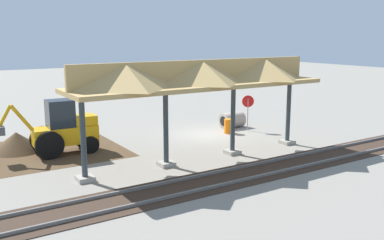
{
  "coord_description": "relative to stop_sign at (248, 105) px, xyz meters",
  "views": [
    {
      "loc": [
        14.75,
        21.26,
        6.03
      ],
      "look_at": [
        2.76,
        2.39,
        1.6
      ],
      "focal_mm": 40.0,
      "sensor_mm": 36.0,
      "label": 1
    }
  ],
  "objects": [
    {
      "name": "ground_plane",
      "position": [
        2.7,
        -0.45,
        -1.65
      ],
      "size": [
        120.0,
        120.0,
        0.0
      ],
      "primitive_type": "plane",
      "color": "gray"
    },
    {
      "name": "dirt_work_zone",
      "position": [
        12.48,
        -1.83,
        -1.64
      ],
      "size": [
        8.09,
        7.0,
        0.01
      ],
      "primitive_type": "cube",
      "color": "#4C3823",
      "rests_on": "ground"
    },
    {
      "name": "platform_canopy",
      "position": [
        6.16,
        3.86,
        2.52
      ],
      "size": [
        12.94,
        3.2,
        4.9
      ],
      "color": "#9E998E",
      "rests_on": "ground"
    },
    {
      "name": "rail_tracks",
      "position": [
        2.7,
        6.84,
        -1.62
      ],
      "size": [
        60.0,
        2.58,
        0.15
      ],
      "color": "slate",
      "rests_on": "ground"
    },
    {
      "name": "stop_sign",
      "position": [
        0.0,
        0.0,
        0.0
      ],
      "size": [
        0.67,
        0.42,
        2.29
      ],
      "color": "gray",
      "rests_on": "ground"
    },
    {
      "name": "backhoe",
      "position": [
        11.58,
        -0.92,
        -0.38
      ],
      "size": [
        5.13,
        1.78,
        2.82
      ],
      "color": "orange",
      "rests_on": "ground"
    },
    {
      "name": "dirt_mound",
      "position": [
        13.52,
        -2.73,
        -1.65
      ],
      "size": [
        5.54,
        5.54,
        2.04
      ],
      "primitive_type": "cone",
      "color": "#4C3823",
      "rests_on": "ground"
    },
    {
      "name": "concrete_pipe",
      "position": [
        0.24,
        -1.28,
        -1.14
      ],
      "size": [
        1.55,
        1.04,
        1.02
      ],
      "color": "#9E9384",
      "rests_on": "ground"
    },
    {
      "name": "traffic_barrel",
      "position": [
        1.47,
        -0.06,
        -1.2
      ],
      "size": [
        0.56,
        0.56,
        0.9
      ],
      "primitive_type": "cylinder",
      "color": "orange",
      "rests_on": "ground"
    }
  ]
}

